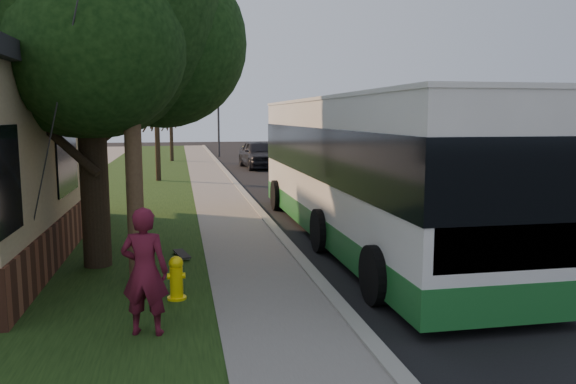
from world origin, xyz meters
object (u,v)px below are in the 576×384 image
object	(u,v)px
leafy_tree	(89,12)
transit_bus	(364,165)
skateboarder	(145,271)
distant_car	(260,154)
utility_pole	(128,28)
traffic_signal	(218,116)
bare_tree_far	(171,133)
fire_hydrant	(176,278)
bare_tree_near	(157,137)
skateboard_main	(182,254)

from	to	relation	value
leafy_tree	transit_bus	distance (m)	7.17
skateboarder	distant_car	distance (m)	26.24
utility_pole	traffic_signal	bearing A→B (deg)	83.42
transit_bus	traffic_signal	bearing A→B (deg)	92.96
bare_tree_far	distant_car	bearing A→B (deg)	-47.60
leafy_tree	distant_car	world-z (taller)	leafy_tree
fire_hydrant	distant_car	world-z (taller)	distant_car
fire_hydrant	skateboarder	xyz separation A→B (m)	(-0.41, -1.47, 0.55)
bare_tree_near	skateboard_main	xyz separation A→B (m)	(1.00, -15.11, -2.02)
utility_pole	leafy_tree	distance (m)	1.94
leafy_tree	distant_car	xyz separation A→B (m)	(6.43, 21.59, -4.32)
leafy_tree	bare_tree_near	bearing A→B (deg)	87.50
skateboarder	utility_pole	bearing A→B (deg)	-70.74
bare_tree_far	transit_bus	bearing A→B (deg)	-78.97
distant_car	skateboard_main	bearing A→B (deg)	-106.23
utility_pole	traffic_signal	xyz separation A→B (m)	(3.81, 33.01, -1.47)
traffic_signal	distant_car	xyz separation A→B (m)	(1.76, -9.76, -2.32)
bare_tree_near	bare_tree_far	world-z (taller)	bare_tree_near
bare_tree_far	leafy_tree	bearing A→B (deg)	-92.45
fire_hydrant	bare_tree_near	size ratio (longest dim) A/B	0.17
utility_pole	distant_car	size ratio (longest dim) A/B	1.83
leafy_tree	skateboarder	bearing A→B (deg)	-74.29
bare_tree_far	traffic_signal	world-z (taller)	traffic_signal
fire_hydrant	bare_tree_far	xyz separation A→B (m)	(-0.40, 30.00, 1.57)
transit_bus	skateboarder	world-z (taller)	transit_bus
fire_hydrant	distant_car	distance (m)	24.72
distant_car	fire_hydrant	bearing A→B (deg)	-105.00
transit_bus	bare_tree_near	bearing A→B (deg)	111.76
skateboard_main	distant_car	size ratio (longest dim) A/B	0.18
leafy_tree	transit_bus	size ratio (longest dim) A/B	0.59
bare_tree_far	transit_bus	size ratio (longest dim) A/B	0.30
bare_tree_near	skateboarder	xyz separation A→B (m)	(0.49, -19.47, -1.17)
bare_tree_far	transit_bus	distance (m)	26.38
leafy_tree	transit_bus	xyz separation A→B (m)	(6.22, 1.46, -3.26)
utility_pole	bare_tree_near	xyz separation A→B (m)	(-0.19, 17.01, -2.48)
bare_tree_far	traffic_signal	bearing A→B (deg)	48.81
traffic_signal	distant_car	size ratio (longest dim) A/B	1.11
utility_pole	bare_tree_far	xyz separation A→B (m)	(0.31, 29.01, -2.63)
traffic_signal	bare_tree_far	bearing A→B (deg)	-131.19
skateboarder	bare_tree_near	bearing A→B (deg)	-76.08
bare_tree_near	traffic_signal	xyz separation A→B (m)	(4.00, 16.00, 1.01)
leafy_tree	skateboard_main	distance (m)	5.31
traffic_signal	transit_bus	world-z (taller)	traffic_signal
skateboard_main	fire_hydrant	bearing A→B (deg)	-91.98
leafy_tree	utility_pole	bearing A→B (deg)	-62.40
fire_hydrant	traffic_signal	size ratio (longest dim) A/B	0.13
utility_pole	skateboard_main	world-z (taller)	utility_pole
leafy_tree	skateboarder	xyz separation A→B (m)	(1.16, -4.12, -4.19)
utility_pole	transit_bus	bearing A→B (deg)	30.18
skateboarder	skateboard_main	xyz separation A→B (m)	(0.51, 4.36, -0.85)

